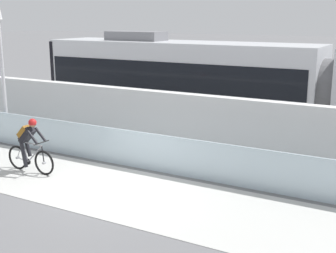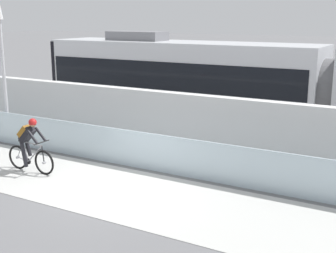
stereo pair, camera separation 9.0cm
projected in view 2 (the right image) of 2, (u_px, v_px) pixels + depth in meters
ground_plane at (106, 188)px, 12.12m from camera, size 200.00×200.00×0.00m
bike_path_deck at (106, 188)px, 12.12m from camera, size 32.00×3.20×0.01m
glass_parapet at (143, 151)px, 13.55m from camera, size 32.00×0.05×1.11m
concrete_barrier_wall at (173, 123)px, 14.96m from camera, size 32.00×0.36×2.03m
tram_rail_near at (205, 137)px, 17.29m from camera, size 32.00×0.08×0.01m
tram_rail_far at (221, 129)px, 18.51m from camera, size 32.00×0.08×0.01m
tram at (330, 93)px, 15.42m from camera, size 22.56×2.54×3.81m
cyclist_on_bike at (29, 145)px, 13.23m from camera, size 1.77×0.58×1.61m
lamp_post_antenna at (2, 49)px, 16.08m from camera, size 0.28×0.28×5.20m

